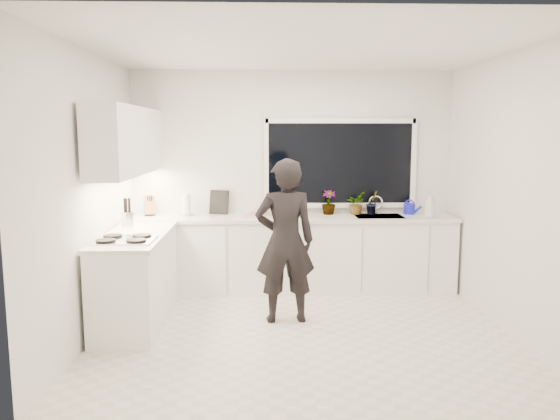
{
  "coord_description": "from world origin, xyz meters",
  "views": [
    {
      "loc": [
        -0.38,
        -5.12,
        1.94
      ],
      "look_at": [
        -0.2,
        0.4,
        1.15
      ],
      "focal_mm": 35.0,
      "sensor_mm": 36.0,
      "label": 1
    }
  ],
  "objects": [
    {
      "name": "picture_frame_small",
      "position": [
        -0.92,
        1.69,
        1.07
      ],
      "size": [
        0.24,
        0.1,
        0.3
      ],
      "primitive_type": "cube",
      "rotation": [
        0.0,
        0.0,
        -0.32
      ],
      "color": "black",
      "rests_on": "countertop_back"
    },
    {
      "name": "floor",
      "position": [
        0.0,
        0.0,
        -0.01
      ],
      "size": [
        4.0,
        3.5,
        0.02
      ],
      "primitive_type": "cube",
      "color": "beige",
      "rests_on": "ground"
    },
    {
      "name": "countertop_back",
      "position": [
        0.0,
        1.44,
        0.9
      ],
      "size": [
        3.94,
        0.62,
        0.04
      ],
      "primitive_type": "cube",
      "color": "silver",
      "rests_on": "base_cabinets_back"
    },
    {
      "name": "pizza_tray",
      "position": [
        -0.34,
        1.42,
        0.94
      ],
      "size": [
        0.58,
        0.48,
        0.03
      ],
      "primitive_type": "cube",
      "rotation": [
        0.0,
        0.0,
        -0.25
      ],
      "color": "#BABBBF",
      "rests_on": "countertop_back"
    },
    {
      "name": "ceiling",
      "position": [
        0.0,
        0.0,
        2.71
      ],
      "size": [
        4.0,
        3.5,
        0.02
      ],
      "primitive_type": "cube",
      "color": "white",
      "rests_on": "wall_back"
    },
    {
      "name": "wall_right",
      "position": [
        2.01,
        0.0,
        1.35
      ],
      "size": [
        0.02,
        3.5,
        2.7
      ],
      "primitive_type": "cube",
      "color": "white",
      "rests_on": "ground"
    },
    {
      "name": "person",
      "position": [
        -0.15,
        0.32,
        0.84
      ],
      "size": [
        0.65,
        0.46,
        1.68
      ],
      "primitive_type": "imported",
      "rotation": [
        0.0,
        0.0,
        3.24
      ],
      "color": "black",
      "rests_on": "floor"
    },
    {
      "name": "picture_frame_large",
      "position": [
        -0.93,
        1.69,
        1.06
      ],
      "size": [
        0.21,
        0.1,
        0.28
      ],
      "primitive_type": "cube",
      "rotation": [
        0.0,
        0.0,
        -0.36
      ],
      "color": "black",
      "rests_on": "countertop_back"
    },
    {
      "name": "window",
      "position": [
        0.6,
        1.73,
        1.55
      ],
      "size": [
        1.8,
        0.02,
        1.0
      ],
      "primitive_type": "cube",
      "color": "black",
      "rests_on": "wall_back"
    },
    {
      "name": "knife_block",
      "position": [
        -1.77,
        1.59,
        1.03
      ],
      "size": [
        0.15,
        0.13,
        0.22
      ],
      "primitive_type": "cube",
      "rotation": [
        0.0,
        0.0,
        0.3
      ],
      "color": "olive",
      "rests_on": "countertop_back"
    },
    {
      "name": "base_cabinets_left",
      "position": [
        -1.67,
        0.35,
        0.44
      ],
      "size": [
        0.58,
        1.6,
        0.88
      ],
      "primitive_type": "cube",
      "color": "white",
      "rests_on": "floor"
    },
    {
      "name": "wall_left",
      "position": [
        -2.01,
        0.0,
        1.35
      ],
      "size": [
        0.02,
        3.5,
        2.7
      ],
      "primitive_type": "cube",
      "color": "white",
      "rests_on": "ground"
    },
    {
      "name": "stovetop",
      "position": [
        -1.69,
        -0.0,
        0.94
      ],
      "size": [
        0.56,
        0.48,
        0.03
      ],
      "primitive_type": "cube",
      "color": "black",
      "rests_on": "countertop_left"
    },
    {
      "name": "upper_cabinets",
      "position": [
        -1.79,
        0.7,
        1.85
      ],
      "size": [
        0.34,
        2.1,
        0.7
      ],
      "primitive_type": "cube",
      "color": "white",
      "rests_on": "wall_left"
    },
    {
      "name": "wall_back",
      "position": [
        0.0,
        1.76,
        1.35
      ],
      "size": [
        4.0,
        0.02,
        2.7
      ],
      "primitive_type": "cube",
      "color": "white",
      "rests_on": "ground"
    },
    {
      "name": "base_cabinets_back",
      "position": [
        0.0,
        1.45,
        0.44
      ],
      "size": [
        3.92,
        0.58,
        0.88
      ],
      "primitive_type": "cube",
      "color": "white",
      "rests_on": "floor"
    },
    {
      "name": "herb_plants",
      "position": [
        0.67,
        1.61,
        1.06
      ],
      "size": [
        1.11,
        0.31,
        0.3
      ],
      "color": "#26662D",
      "rests_on": "countertop_back"
    },
    {
      "name": "sink",
      "position": [
        1.05,
        1.45,
        0.87
      ],
      "size": [
        0.58,
        0.42,
        0.14
      ],
      "primitive_type": "cube",
      "color": "silver",
      "rests_on": "countertop_back"
    },
    {
      "name": "utensil_crock",
      "position": [
        -1.85,
        0.8,
        1.0
      ],
      "size": [
        0.13,
        0.13,
        0.16
      ],
      "primitive_type": "cylinder",
      "rotation": [
        0.0,
        0.0,
        0.02
      ],
      "color": "#B6B6BB",
      "rests_on": "countertop_left"
    },
    {
      "name": "watering_can",
      "position": [
        1.47,
        1.61,
        0.98
      ],
      "size": [
        0.14,
        0.14,
        0.13
      ],
      "primitive_type": "cylinder",
      "rotation": [
        0.0,
        0.0,
        -0.02
      ],
      "color": "#151AC7",
      "rests_on": "countertop_back"
    },
    {
      "name": "soap_bottles",
      "position": [
        1.63,
        1.3,
        1.07
      ],
      "size": [
        0.18,
        0.18,
        0.32
      ],
      "color": "#D8BF66",
      "rests_on": "countertop_back"
    },
    {
      "name": "paper_towel_roll",
      "position": [
        -1.31,
        1.55,
        1.05
      ],
      "size": [
        0.13,
        0.13,
        0.26
      ],
      "primitive_type": "cylinder",
      "rotation": [
        0.0,
        0.0,
        0.26
      ],
      "color": "silver",
      "rests_on": "countertop_back"
    },
    {
      "name": "countertop_left",
      "position": [
        -1.67,
        0.35,
        0.9
      ],
      "size": [
        0.62,
        1.6,
        0.04
      ],
      "primitive_type": "cube",
      "color": "silver",
      "rests_on": "base_cabinets_left"
    },
    {
      "name": "faucet",
      "position": [
        1.05,
        1.65,
        1.03
      ],
      "size": [
        0.03,
        0.03,
        0.22
      ],
      "primitive_type": "cylinder",
      "color": "silver",
      "rests_on": "countertop_back"
    },
    {
      "name": "pizza",
      "position": [
        -0.34,
        1.42,
        0.95
      ],
      "size": [
        0.52,
        0.43,
        0.01
      ],
      "primitive_type": "cube",
      "rotation": [
        0.0,
        0.0,
        -0.25
      ],
      "color": "red",
      "rests_on": "pizza_tray"
    }
  ]
}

